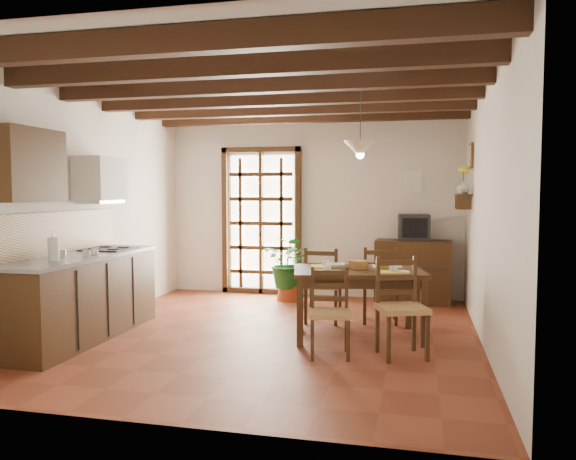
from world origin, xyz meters
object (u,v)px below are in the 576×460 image
(chair_near_left, at_px, (330,329))
(chair_near_right, at_px, (401,326))
(crt_tv, at_px, (414,227))
(dining_table, at_px, (358,278))
(chair_far_left, at_px, (323,299))
(kitchen_counter, at_px, (83,295))
(chair_far_right, at_px, (380,298))
(sideboard, at_px, (413,272))
(pendant_lamp, at_px, (360,148))
(potted_plant, at_px, (289,262))

(chair_near_left, distance_m, chair_near_right, 0.69)
(chair_near_left, distance_m, crt_tv, 3.07)
(dining_table, xyz_separation_m, chair_near_left, (-0.19, -0.77, -0.39))
(chair_far_left, bearing_deg, dining_table, 128.67)
(kitchen_counter, distance_m, chair_far_right, 3.44)
(chair_far_left, xyz_separation_m, crt_tv, (1.06, 1.47, 0.80))
(sideboard, height_order, pendant_lamp, pendant_lamp)
(chair_near_left, height_order, crt_tv, crt_tv)
(kitchen_counter, xyz_separation_m, chair_far_right, (3.09, 1.50, -0.18))
(crt_tv, bearing_deg, dining_table, -110.38)
(chair_far_right, relative_size, crt_tv, 2.04)
(chair_near_left, distance_m, sideboard, 2.97)
(chair_near_left, xyz_separation_m, sideboard, (0.76, 2.86, 0.18))
(kitchen_counter, xyz_separation_m, sideboard, (3.48, 2.83, -0.02))
(sideboard, xyz_separation_m, potted_plant, (-1.77, -0.24, 0.12))
(chair_near_left, bearing_deg, chair_far_left, 91.84)
(dining_table, relative_size, sideboard, 1.46)
(crt_tv, bearing_deg, chair_near_right, -96.91)
(chair_near_left, xyz_separation_m, chair_near_right, (0.68, 0.14, 0.03))
(dining_table, height_order, chair_near_right, chair_near_right)
(kitchen_counter, bearing_deg, chair_near_left, -0.79)
(chair_far_right, relative_size, potted_plant, 0.47)
(chair_near_left, bearing_deg, crt_tv, 64.77)
(dining_table, relative_size, chair_near_left, 1.81)
(dining_table, relative_size, pendant_lamp, 1.83)
(potted_plant, height_order, pendant_lamp, pendant_lamp)
(chair_far_left, bearing_deg, kitchen_counter, 29.72)
(chair_near_left, relative_size, chair_far_left, 0.92)
(chair_far_left, distance_m, sideboard, 1.82)
(chair_far_right, height_order, sideboard, chair_far_right)
(pendant_lamp, bearing_deg, chair_far_left, 133.17)
(pendant_lamp, bearing_deg, chair_far_right, 73.99)
(chair_far_left, bearing_deg, chair_far_right, -167.61)
(crt_tv, bearing_deg, pendant_lamp, -111.11)
(sideboard, bearing_deg, chair_far_left, -123.53)
(chair_near_right, bearing_deg, chair_far_right, 81.05)
(chair_far_right, xyz_separation_m, sideboard, (0.38, 1.33, 0.16))
(crt_tv, xyz_separation_m, pendant_lamp, (-0.57, -1.99, 0.99))
(chair_far_left, bearing_deg, crt_tv, -125.44)
(dining_table, distance_m, chair_near_left, 0.88)
(chair_near_right, distance_m, crt_tv, 2.83)
(chair_near_left, height_order, pendant_lamp, pendant_lamp)
(chair_near_left, relative_size, potted_plant, 0.43)
(kitchen_counter, distance_m, dining_table, 3.00)
(chair_far_left, bearing_deg, pendant_lamp, 133.63)
(kitchen_counter, height_order, chair_near_right, kitchen_counter)
(dining_table, height_order, chair_far_right, chair_far_right)
(chair_far_right, bearing_deg, pendant_lamp, 68.23)
(kitchen_counter, relative_size, chair_far_right, 2.40)
(chair_near_right, distance_m, pendant_lamp, 1.98)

